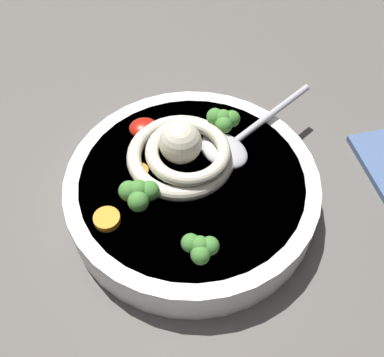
% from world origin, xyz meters
% --- Properties ---
extents(table_slab, '(1.29, 1.29, 0.03)m').
position_xyz_m(table_slab, '(0.00, 0.00, 0.01)').
color(table_slab, '#5B5651').
rests_on(table_slab, ground).
extents(soup_bowl, '(0.28, 0.28, 0.05)m').
position_xyz_m(soup_bowl, '(0.03, 0.03, 0.05)').
color(soup_bowl, white).
rests_on(soup_bowl, table_slab).
extents(noodle_pile, '(0.13, 0.13, 0.05)m').
position_xyz_m(noodle_pile, '(0.02, 0.05, 0.09)').
color(noodle_pile, beige).
rests_on(noodle_pile, soup_bowl).
extents(soup_spoon, '(0.15, 0.14, 0.02)m').
position_xyz_m(soup_spoon, '(0.07, 0.07, 0.08)').
color(soup_spoon, '#B7B7BC').
rests_on(soup_spoon, soup_bowl).
extents(chili_sauce_dollop, '(0.03, 0.03, 0.02)m').
position_xyz_m(chili_sauce_dollop, '(-0.02, 0.10, 0.08)').
color(chili_sauce_dollop, '#B2190F').
rests_on(chili_sauce_dollop, soup_bowl).
extents(broccoli_floret_near_spoon, '(0.04, 0.03, 0.03)m').
position_xyz_m(broccoli_floret_near_spoon, '(0.07, 0.10, 0.09)').
color(broccoli_floret_near_spoon, '#7A9E60').
rests_on(broccoli_floret_near_spoon, soup_bowl).
extents(broccoli_floret_far, '(0.04, 0.04, 0.03)m').
position_xyz_m(broccoli_floret_far, '(-0.03, -0.00, 0.09)').
color(broccoli_floret_far, '#7A9E60').
rests_on(broccoli_floret_far, soup_bowl).
extents(broccoli_floret_center, '(0.04, 0.03, 0.03)m').
position_xyz_m(broccoli_floret_center, '(0.03, -0.07, 0.09)').
color(broccoli_floret_center, '#7A9E60').
rests_on(broccoli_floret_center, soup_bowl).
extents(carrot_slice_extra_b, '(0.02, 0.02, 0.01)m').
position_xyz_m(carrot_slice_extra_b, '(-0.03, 0.04, 0.08)').
color(carrot_slice_extra_b, orange).
rests_on(carrot_slice_extra_b, soup_bowl).
extents(carrot_slice_left, '(0.03, 0.03, 0.01)m').
position_xyz_m(carrot_slice_left, '(-0.06, -0.02, 0.08)').
color(carrot_slice_left, orange).
rests_on(carrot_slice_left, soup_bowl).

